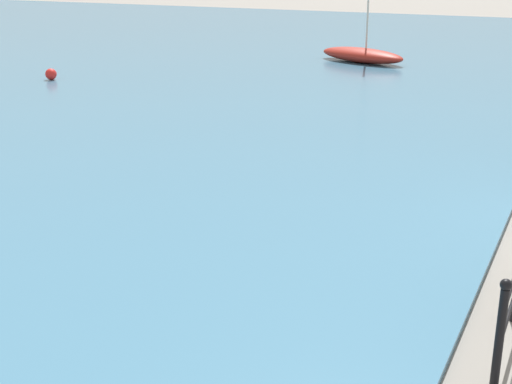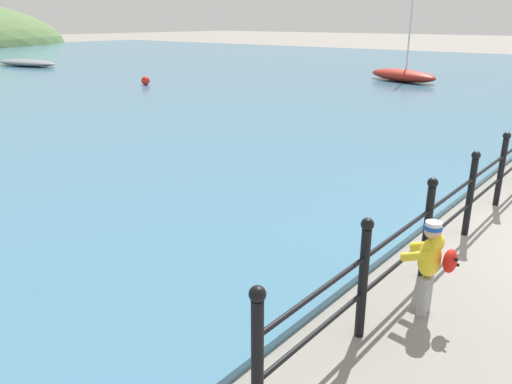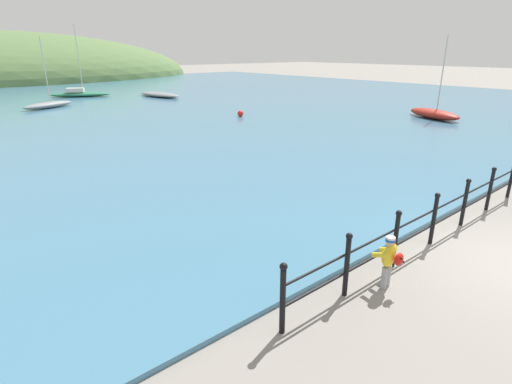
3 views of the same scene
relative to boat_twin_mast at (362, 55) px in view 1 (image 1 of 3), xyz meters
The scene contains 2 objects.
boat_twin_mast is the anchor object (origin of this frame).
mooring_buoy 11.93m from the boat_twin_mast, 136.21° to the left, with size 0.38×0.38×0.38m, color red.
Camera 1 is at (-11.72, 0.95, 4.19)m, focal length 50.00 mm.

